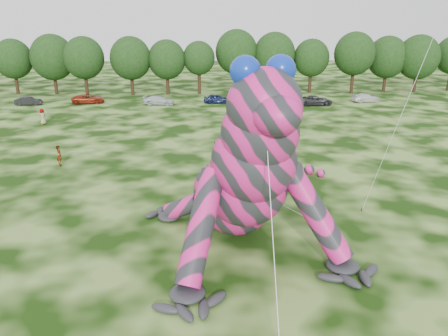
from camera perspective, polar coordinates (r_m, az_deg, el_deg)
ground at (r=20.76m, az=-6.85°, el=-16.35°), size 240.00×240.00×0.00m
inflatable_gecko at (r=25.14m, az=0.52°, el=3.47°), size 22.37×24.78×10.53m
tree_4 at (r=82.16m, az=-25.72°, el=11.84°), size 6.22×5.60×9.06m
tree_5 at (r=79.62m, az=-21.41°, el=12.49°), size 7.16×6.44×9.80m
tree_6 at (r=76.40m, az=-17.74°, el=12.55°), size 6.52×5.86×9.49m
tree_7 at (r=75.00m, az=-12.05°, el=12.91°), size 6.68×6.01×9.48m
tree_8 at (r=74.52m, az=-7.45°, el=12.91°), size 6.14×5.53×8.94m
tree_9 at (r=74.67m, az=-3.28°, el=12.95°), size 5.27×4.74×8.68m
tree_10 at (r=76.04m, az=1.63°, el=13.76°), size 7.09×6.38×10.50m
tree_11 at (r=76.44m, az=6.57°, el=13.52°), size 7.01×6.31×10.07m
tree_12 at (r=77.29m, az=11.29°, el=12.93°), size 5.99×5.39×8.97m
tree_13 at (r=78.66m, az=16.60°, el=13.05°), size 6.83×6.15×10.13m
tree_14 at (r=82.44m, az=20.47°, el=12.64°), size 6.82×6.14×9.40m
tree_15 at (r=83.64m, az=23.96°, el=12.37°), size 7.17×6.45×9.63m
car_1 at (r=70.81m, az=-24.17°, el=8.00°), size 3.90×1.68×1.25m
car_2 at (r=69.21m, az=-17.29°, el=8.61°), size 5.01×2.73×1.33m
car_3 at (r=65.77m, az=-8.52°, el=8.73°), size 4.65×2.29×1.30m
car_4 at (r=66.33m, az=-0.90°, el=9.05°), size 4.11×1.83×1.37m
car_5 at (r=67.75m, az=4.71°, el=9.18°), size 4.17×1.89×1.33m
car_6 at (r=66.09m, az=11.85°, el=8.63°), size 5.05×2.37×1.39m
car_7 at (r=70.72m, az=18.05°, el=8.71°), size 4.59×2.47×1.26m
spectator_5 at (r=39.19m, az=-1.00°, el=2.35°), size 0.62×1.55×1.63m
spectator_4 at (r=56.81m, az=-22.62°, el=6.22°), size 1.04×1.10×1.89m
spectator_0 at (r=39.84m, az=-20.71°, el=1.52°), size 0.66×0.78×1.81m
spectator_2 at (r=49.92m, az=5.24°, el=5.99°), size 0.79×1.24×1.83m
spectator_3 at (r=50.00m, az=9.17°, el=5.76°), size 1.05×0.66×1.67m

